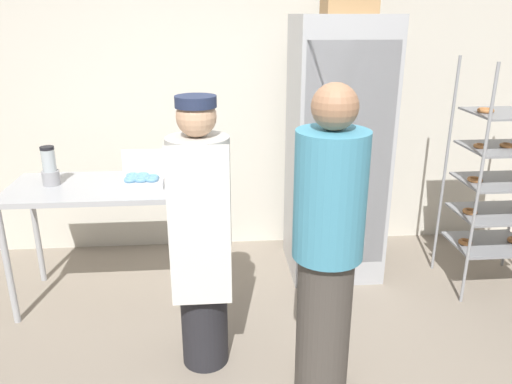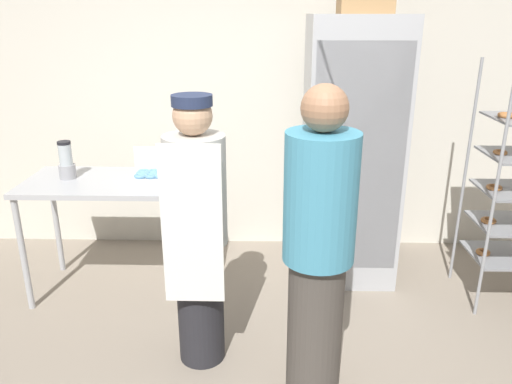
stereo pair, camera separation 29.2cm
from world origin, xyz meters
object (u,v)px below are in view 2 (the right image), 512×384
object	(u,v)px
refrigerator	(351,153)
blender_pitcher	(66,162)
person_customer	(318,251)
donut_box	(152,176)
person_baker	(197,232)

from	to	relation	value
refrigerator	blender_pitcher	xyz separation A→B (m)	(-2.05, -0.30, 0.00)
refrigerator	person_customer	size ratio (longest dim) A/B	1.17
donut_box	blender_pitcher	size ratio (longest dim) A/B	1.07
person_customer	person_baker	bearing A→B (deg)	156.48
person_baker	person_customer	distance (m)	0.70
refrigerator	blender_pitcher	world-z (taller)	refrigerator
donut_box	blender_pitcher	distance (m)	0.63
refrigerator	person_customer	xyz separation A→B (m)	(-0.37, -1.40, -0.13)
blender_pitcher	person_customer	size ratio (longest dim) A/B	0.16
refrigerator	person_customer	bearing A→B (deg)	-104.85
donut_box	blender_pitcher	bearing A→B (deg)	172.98
blender_pitcher	person_baker	xyz separation A→B (m)	(1.04, -0.82, -0.16)
donut_box	person_baker	world-z (taller)	person_baker
donut_box	refrigerator	bearing A→B (deg)	14.61
refrigerator	person_baker	xyz separation A→B (m)	(-1.02, -1.12, -0.16)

